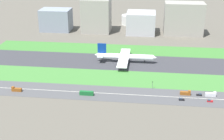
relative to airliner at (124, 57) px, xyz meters
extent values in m
plane|color=#5B564C|center=(-15.21, 0.00, -6.23)|extent=(800.00, 800.00, 0.00)
cube|color=#38383D|center=(-15.21, 0.00, -6.18)|extent=(280.00, 46.00, 0.10)
cube|color=#3D7A33|center=(-15.21, 41.00, -6.18)|extent=(280.00, 36.00, 0.10)
cube|color=#427F38|center=(-15.21, -41.00, -6.18)|extent=(280.00, 36.00, 0.10)
cube|color=#4C4C4F|center=(-15.21, -73.00, -6.18)|extent=(280.00, 28.00, 0.10)
cube|color=silver|center=(-15.21, -73.00, -6.13)|extent=(266.00, 0.50, 0.01)
cylinder|color=white|center=(1.68, 0.00, 0.07)|extent=(56.00, 6.00, 6.00)
cone|color=white|center=(31.68, 0.00, 0.07)|extent=(4.00, 5.70, 5.70)
cone|color=white|center=(-28.82, 0.00, 0.87)|extent=(5.00, 5.40, 5.40)
cube|color=navy|center=(-23.32, 0.00, 8.07)|extent=(9.00, 0.80, 11.00)
cube|color=white|center=(-24.32, 0.00, 1.07)|extent=(6.00, 16.00, 0.60)
cube|color=white|center=(-0.32, 15.00, -1.13)|extent=(10.00, 26.00, 1.00)
cylinder|color=gray|center=(0.68, 9.00, -3.33)|extent=(5.00, 3.20, 3.20)
cube|color=white|center=(-0.32, -15.00, -1.13)|extent=(10.00, 26.00, 1.00)
cylinder|color=gray|center=(0.68, -9.00, -3.33)|extent=(5.00, 3.20, 3.20)
cylinder|color=black|center=(21.28, 0.00, -4.53)|extent=(1.00, 1.00, 3.20)
cylinder|color=black|center=(-2.32, 3.50, -4.53)|extent=(1.00, 1.00, 3.20)
cylinder|color=black|center=(-2.32, -3.50, -4.53)|extent=(1.00, 1.00, 3.20)
cube|color=#B2191E|center=(74.19, -78.00, -5.58)|extent=(4.40, 1.80, 1.10)
cube|color=#333D4C|center=(73.39, -78.00, -4.58)|extent=(2.20, 1.66, 0.90)
cube|color=silver|center=(76.23, -68.00, -4.73)|extent=(8.40, 2.50, 2.80)
cube|color=silver|center=(79.43, -68.00, -2.73)|extent=(2.00, 2.30, 1.20)
cube|color=brown|center=(55.92, -68.00, -4.73)|extent=(8.40, 2.50, 2.80)
cube|color=brown|center=(59.12, -68.00, -2.73)|extent=(2.00, 2.30, 1.20)
cube|color=black|center=(52.18, -78.00, -5.58)|extent=(4.40, 1.80, 1.10)
cube|color=#333D4C|center=(51.38, -78.00, -4.58)|extent=(2.20, 1.66, 0.90)
cube|color=black|center=(67.17, -68.00, -5.58)|extent=(4.40, 1.80, 1.10)
cube|color=#333D4C|center=(67.97, -68.00, -4.58)|extent=(2.20, 1.66, 0.90)
cube|color=brown|center=(-84.33, -78.00, -4.73)|extent=(8.40, 2.50, 2.80)
cube|color=brown|center=(-87.53, -78.00, -2.73)|extent=(2.00, 2.30, 1.20)
cube|color=#19662D|center=(-24.58, -78.00, -4.63)|extent=(11.60, 2.50, 3.00)
cube|color=#19662D|center=(-24.68, -78.00, -2.88)|extent=(10.80, 2.30, 0.50)
cylinder|color=#4C4C51|center=(29.06, -60.00, -3.13)|extent=(0.24, 0.24, 6.00)
cube|color=black|center=(29.06, -60.00, 0.47)|extent=(0.36, 0.36, 1.20)
sphere|color=#19D826|center=(29.06, -60.20, 0.77)|extent=(0.24, 0.24, 0.24)
cube|color=gray|center=(-105.21, 114.00, 8.78)|extent=(41.49, 28.56, 30.02)
cube|color=#9E998E|center=(-48.07, 114.00, 16.68)|extent=(38.35, 32.28, 45.83)
cube|color=#B2B2B7|center=(13.29, 114.00, 8.18)|extent=(38.17, 36.77, 28.82)
cube|color=#9E998E|center=(69.77, 114.00, 15.21)|extent=(51.34, 26.69, 42.89)
cylinder|color=silver|center=(-6.08, 159.00, 0.94)|extent=(21.93, 21.93, 14.35)
camera|label=1|loc=(22.95, -301.25, 111.02)|focal=49.76mm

